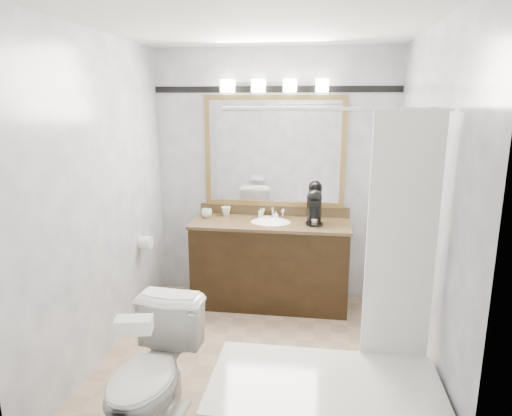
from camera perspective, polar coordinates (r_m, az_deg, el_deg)
The scene contains 15 objects.
room at distance 3.34m, azimuth -0.05°, elevation 0.38°, with size 2.42×2.62×2.52m.
vanity at distance 4.54m, azimuth 1.81°, elevation -6.71°, with size 1.53×0.58×0.97m.
mirror at distance 4.56m, azimuth 2.29°, elevation 7.05°, with size 1.40×0.04×1.10m.
vanity_light_bar at distance 4.48m, azimuth 2.29°, elevation 15.06°, with size 1.02×0.14×0.12m.
accent_stripe at distance 4.54m, azimuth 2.38°, elevation 14.61°, with size 2.40×0.01×0.06m, color black.
bathtub at distance 2.89m, azimuth 9.01°, elevation -23.32°, with size 1.30×0.75×1.96m.
tp_roll at distance 4.40m, azimuth -13.65°, elevation -4.20°, with size 0.12×0.12×0.11m, color white.
toilet at distance 2.97m, azimuth -12.90°, elevation -19.75°, with size 0.44×0.78×0.79m, color white.
tissue_box at distance 2.59m, azimuth -15.03°, elevation -13.94°, with size 0.19×0.11×0.08m, color white.
coffee_maker at distance 4.36m, azimuth 7.29°, elevation 0.22°, with size 0.17×0.21×0.33m.
cup_left at distance 4.61m, azimuth -6.18°, elevation -0.64°, with size 0.11×0.11×0.08m, color white.
cup_right at distance 4.66m, azimuth -3.76°, elevation -0.38°, with size 0.10×0.10×0.09m, color white.
soap_bottle_a at distance 4.57m, azimuth 0.57°, elevation -0.60°, with size 0.04×0.04×0.10m, color white.
soap_bottle_b at distance 4.54m, azimuth 2.48°, elevation -0.85°, with size 0.06×0.06×0.07m, color white.
soap_bar at distance 4.53m, azimuth 1.34°, elevation -1.19°, with size 0.07×0.05×0.02m, color beige.
Camera 1 is at (0.47, -3.22, 2.00)m, focal length 32.00 mm.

